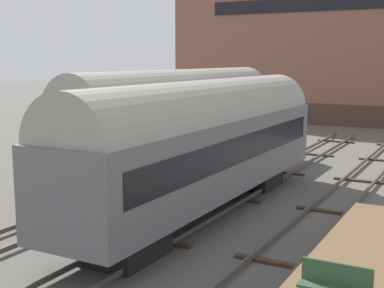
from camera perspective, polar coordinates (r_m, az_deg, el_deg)
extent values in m
plane|color=#56544F|center=(15.42, -9.97, -13.51)|extent=(200.00, 200.00, 0.00)
cube|color=#4C4742|center=(17.55, -18.85, -10.40)|extent=(0.08, 60.00, 0.16)
cube|color=#3D2D1E|center=(20.08, -13.90, -8.09)|extent=(2.60, 0.24, 0.10)
cube|color=#3D2D1E|center=(24.66, -4.45, -4.65)|extent=(2.60, 0.24, 0.10)
cube|color=#3D2D1E|center=(29.75, 1.85, -2.25)|extent=(2.60, 0.24, 0.10)
cube|color=#3D2D1E|center=(35.13, 6.25, -0.55)|extent=(2.60, 0.24, 0.10)
cube|color=#3D2D1E|center=(40.68, 9.47, 0.69)|extent=(2.60, 0.24, 0.10)
cube|color=#4C4742|center=(15.78, -12.08, -12.33)|extent=(0.08, 60.00, 0.16)
cube|color=#4C4742|center=(14.94, -7.77, -13.46)|extent=(0.08, 60.00, 0.16)
cube|color=#3D2D1E|center=(17.68, -3.83, -10.22)|extent=(2.60, 0.24, 0.10)
cube|color=#3D2D1E|center=(22.75, 4.32, -5.82)|extent=(2.60, 0.24, 0.10)
cube|color=#3D2D1E|center=(28.18, 9.35, -3.01)|extent=(2.60, 0.24, 0.10)
cube|color=#3D2D1E|center=(33.81, 12.71, -1.10)|extent=(2.60, 0.24, 0.10)
cube|color=#3D2D1E|center=(39.55, 15.11, 0.26)|extent=(2.60, 0.24, 0.10)
cube|color=#3D2D1E|center=(15.99, 9.03, -12.45)|extent=(2.60, 0.24, 0.10)
cube|color=#3D2D1E|center=(21.46, 14.46, -7.00)|extent=(2.60, 0.24, 0.10)
cube|color=#3D2D1E|center=(27.15, 17.58, -3.77)|extent=(2.60, 0.24, 0.10)
cube|color=#3D2D1E|center=(32.96, 19.60, -1.67)|extent=(2.60, 0.24, 0.10)
cube|color=black|center=(25.08, 6.89, -3.40)|extent=(1.80, 2.40, 1.00)
cube|color=black|center=(16.23, -7.03, -10.37)|extent=(1.80, 2.40, 1.00)
cube|color=slate|center=(20.07, 1.50, -1.07)|extent=(2.99, 15.97, 2.71)
cube|color=black|center=(20.02, 1.50, -0.15)|extent=(3.03, 14.69, 0.97)
cylinder|color=gray|center=(19.88, 1.52, 2.77)|extent=(2.84, 15.65, 2.84)
cube|color=black|center=(31.73, 3.75, -0.73)|extent=(1.80, 2.40, 1.00)
cube|color=black|center=(22.52, -8.00, -4.85)|extent=(1.80, 2.40, 1.00)
cube|color=#5B1919|center=(26.65, -1.13, 1.76)|extent=(2.92, 16.74, 3.00)
cube|color=black|center=(26.60, -1.13, 2.53)|extent=(2.96, 15.40, 1.08)
cylinder|color=gray|center=(26.50, -1.14, 4.98)|extent=(2.77, 16.40, 2.77)
cylinder|color=brown|center=(19.23, 17.35, -7.75)|extent=(0.20, 0.20, 0.91)
cube|color=#2D4C33|center=(11.19, 15.19, -13.21)|extent=(1.40, 0.06, 0.45)
cube|color=#4F342A|center=(54.30, 14.80, 3.56)|extent=(29.81, 10.20, 1.93)
cube|color=brown|center=(54.29, 15.22, 13.77)|extent=(29.81, 10.20, 17.40)
cube|color=black|center=(49.32, 13.78, 14.33)|extent=(20.87, 0.10, 1.20)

